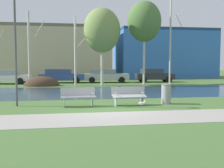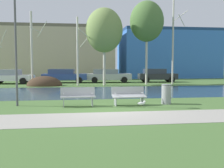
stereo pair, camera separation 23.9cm
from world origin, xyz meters
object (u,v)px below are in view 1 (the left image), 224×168
trash_bin (166,94)px  parked_sedan_second_blue (61,75)px  seagull (142,103)px  bench_right (129,95)px  bench_left (78,96)px  parked_wagon_fourth_dark (154,75)px  parked_hatch_third_silver (106,75)px  streetlamp (15,28)px  parked_van_nearest_white (7,76)px

trash_bin → parked_sedan_second_blue: size_ratio=0.20×
seagull → bench_right: bearing=144.0°
bench_left → parked_wagon_fourth_dark: (8.75, 15.86, 0.30)m
bench_left → parked_hatch_third_silver: size_ratio=0.34×
streetlamp → bench_right: bearing=-5.5°
parked_hatch_third_silver → bench_left: bearing=-102.0°
seagull → parked_van_nearest_white: parked_van_nearest_white is taller
parked_van_nearest_white → streetlamp: bearing=-75.9°
trash_bin → parked_hatch_third_silver: size_ratio=0.20×
parked_sedan_second_blue → parked_wagon_fourth_dark: 10.02m
seagull → parked_hatch_third_silver: parked_hatch_third_silver is taller
parked_sedan_second_blue → parked_hatch_third_silver: parked_sedan_second_blue is taller
bench_left → bench_right: 2.39m
parked_van_nearest_white → parked_sedan_second_blue: (5.31, 0.76, 0.01)m
bench_right → streetlamp: (-5.21, 0.50, 3.14)m
seagull → parked_hatch_third_silver: (0.48, 16.38, 0.63)m
bench_left → parked_van_nearest_white: parked_van_nearest_white is taller
parked_sedan_second_blue → parked_van_nearest_white: bearing=-171.9°
parked_van_nearest_white → parked_wagon_fourth_dark: size_ratio=1.04×
parked_sedan_second_blue → parked_wagon_fourth_dark: (10.01, -0.35, 0.00)m
bench_right → parked_van_nearest_white: 17.87m
streetlamp → seagull: bearing=-8.8°
streetlamp → parked_sedan_second_blue: 16.03m
trash_bin → parked_hatch_third_silver: (-0.89, 15.87, 0.26)m
trash_bin → streetlamp: streetlamp is taller
parked_van_nearest_white → parked_hatch_third_silver: parked_van_nearest_white is taller
bench_right → parked_wagon_fourth_dark: bearing=68.2°
bench_left → parked_sedan_second_blue: 16.26m
streetlamp → parked_wagon_fourth_dark: streetlamp is taller
parked_wagon_fourth_dark → streetlamp: bearing=-127.0°
bench_left → seagull: bearing=-7.6°
seagull → streetlamp: bearing=171.2°
trash_bin → parked_wagon_fourth_dark: (4.45, 15.74, 0.27)m
bench_left → parked_wagon_fourth_dark: bearing=61.1°
bench_right → parked_sedan_second_blue: 16.62m
parked_sedan_second_blue → parked_wagon_fourth_dark: parked_wagon_fourth_dark is taller
seagull → parked_hatch_third_silver: 16.40m
seagull → streetlamp: (-5.75, 0.89, 3.48)m
parked_sedan_second_blue → parked_wagon_fourth_dark: bearing=-2.0°
streetlamp → parked_hatch_third_silver: size_ratio=1.12×
parked_hatch_third_silver → parked_wagon_fourth_dark: bearing=-1.4°
bench_right → streetlamp: bearing=174.5°
parked_hatch_third_silver → parked_wagon_fourth_dark: 5.33m
trash_bin → parked_van_nearest_white: size_ratio=0.22×
streetlamp → parked_hatch_third_silver: bearing=68.1°
bench_left → bench_right: (2.39, 0.00, 0.00)m
bench_right → seagull: bench_right is taller
seagull → parked_van_nearest_white: (-9.50, 15.84, 0.63)m
bench_left → trash_bin: 4.30m
streetlamp → parked_sedan_second_blue: streetlamp is taller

